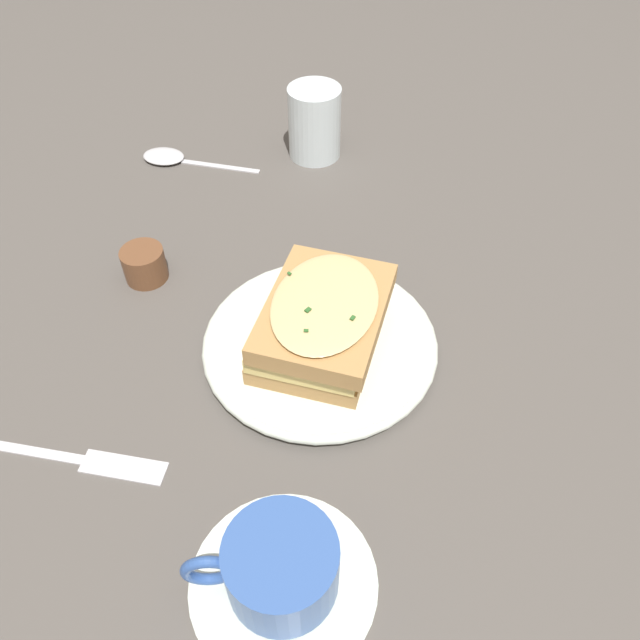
% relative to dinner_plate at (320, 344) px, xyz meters
% --- Properties ---
extents(ground_plane, '(2.40, 2.40, 0.00)m').
position_rel_dinner_plate_xyz_m(ground_plane, '(0.02, 0.01, -0.01)').
color(ground_plane, '#514C47').
extents(dinner_plate, '(0.23, 0.23, 0.02)m').
position_rel_dinner_plate_xyz_m(dinner_plate, '(0.00, 0.00, 0.00)').
color(dinner_plate, silver).
rests_on(dinner_plate, ground_plane).
extents(sandwich, '(0.18, 0.17, 0.06)m').
position_rel_dinner_plate_xyz_m(sandwich, '(0.00, 0.00, 0.04)').
color(sandwich, '#B2844C').
rests_on(sandwich, dinner_plate).
extents(teacup_with_saucer, '(0.14, 0.14, 0.06)m').
position_rel_dinner_plate_xyz_m(teacup_with_saucer, '(0.18, 0.15, 0.02)').
color(teacup_with_saucer, silver).
rests_on(teacup_with_saucer, ground_plane).
extents(water_glass, '(0.07, 0.07, 0.09)m').
position_rel_dinner_plate_xyz_m(water_glass, '(-0.23, -0.26, 0.04)').
color(water_glass, silver).
rests_on(water_glass, ground_plane).
extents(fork, '(0.13, 0.16, 0.00)m').
position_rel_dinner_plate_xyz_m(fork, '(0.23, -0.05, -0.01)').
color(fork, silver).
rests_on(fork, ground_plane).
extents(spoon, '(0.11, 0.15, 0.01)m').
position_rel_dinner_plate_xyz_m(spoon, '(-0.08, -0.38, -0.00)').
color(spoon, silver).
rests_on(spoon, ground_plane).
extents(condiment_pot, '(0.05, 0.05, 0.04)m').
position_rel_dinner_plate_xyz_m(condiment_pot, '(0.07, -0.21, 0.01)').
color(condiment_pot, brown).
rests_on(condiment_pot, ground_plane).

